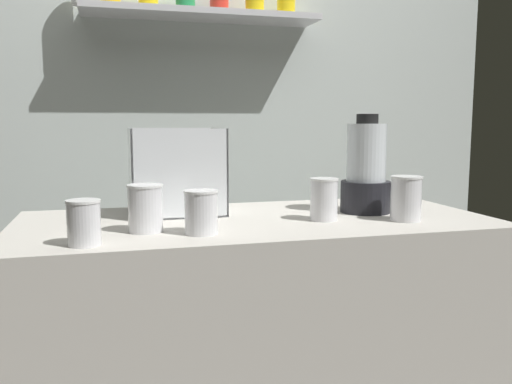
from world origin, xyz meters
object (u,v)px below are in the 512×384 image
(carrot_display_bin, at_px, (178,186))
(juice_cup_beet_far_right, at_px, (406,201))
(juice_cup_mango_middle, at_px, (201,214))
(juice_cup_orange_left, at_px, (146,210))
(juice_cup_beet_right, at_px, (324,202))
(juice_cup_mango_far_left, at_px, (84,225))
(blender_pitcher, at_px, (366,172))

(carrot_display_bin, relative_size, juice_cup_beet_far_right, 2.17)
(juice_cup_mango_middle, bearing_deg, juice_cup_beet_far_right, 2.97)
(juice_cup_orange_left, distance_m, juice_cup_beet_far_right, 0.75)
(juice_cup_beet_far_right, bearing_deg, carrot_display_bin, 152.93)
(juice_cup_mango_middle, height_order, juice_cup_beet_right, juice_cup_beet_right)
(carrot_display_bin, distance_m, juice_cup_mango_far_left, 0.49)
(blender_pitcher, xyz_separation_m, juice_cup_orange_left, (-0.70, -0.13, -0.07))
(juice_cup_beet_right, xyz_separation_m, juice_cup_beet_far_right, (0.23, -0.07, 0.00))
(juice_cup_beet_right, distance_m, juice_cup_beet_far_right, 0.24)
(juice_cup_mango_middle, relative_size, juice_cup_beet_right, 0.91)
(juice_cup_mango_middle, xyz_separation_m, juice_cup_beet_right, (0.38, 0.10, 0.00))
(carrot_display_bin, relative_size, juice_cup_mango_middle, 2.51)
(carrot_display_bin, xyz_separation_m, blender_pitcher, (0.58, -0.15, 0.04))
(juice_cup_orange_left, relative_size, juice_cup_mango_middle, 1.10)
(carrot_display_bin, xyz_separation_m, juice_cup_beet_right, (0.40, -0.25, -0.03))
(blender_pitcher, bearing_deg, juice_cup_mango_far_left, -163.18)
(carrot_display_bin, distance_m, juice_cup_beet_right, 0.47)
(blender_pitcher, height_order, juice_cup_beet_right, blender_pitcher)
(juice_cup_mango_middle, bearing_deg, blender_pitcher, 19.50)
(blender_pitcher, relative_size, juice_cup_beet_far_right, 2.38)
(juice_cup_mango_middle, distance_m, juice_cup_beet_far_right, 0.61)
(blender_pitcher, distance_m, juice_cup_mango_far_left, 0.89)
(blender_pitcher, xyz_separation_m, juice_cup_mango_middle, (-0.56, -0.20, -0.08))
(carrot_display_bin, xyz_separation_m, juice_cup_orange_left, (-0.12, -0.29, -0.03))
(juice_cup_orange_left, bearing_deg, blender_pitcher, 10.86)
(blender_pitcher, distance_m, juice_cup_beet_far_right, 0.19)
(juice_cup_mango_far_left, bearing_deg, juice_cup_orange_left, 39.40)
(juice_cup_mango_middle, bearing_deg, juice_cup_beet_right, 14.68)
(juice_cup_mango_middle, distance_m, juice_cup_beet_right, 0.39)
(blender_pitcher, relative_size, juice_cup_mango_far_left, 2.90)
(carrot_display_bin, xyz_separation_m, juice_cup_mango_middle, (0.02, -0.35, -0.03))
(juice_cup_beet_far_right, bearing_deg, juice_cup_mango_middle, -177.03)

